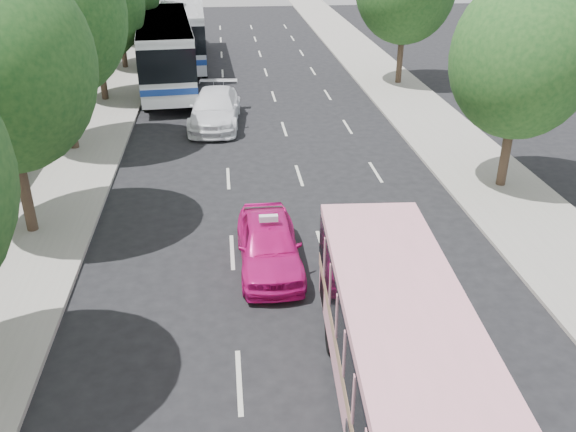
{
  "coord_description": "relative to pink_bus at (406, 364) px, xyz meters",
  "views": [
    {
      "loc": [
        -1.95,
        -12.87,
        9.68
      ],
      "look_at": [
        -0.2,
        3.18,
        1.6
      ],
      "focal_mm": 38.0,
      "sensor_mm": 36.0,
      "label": 1
    }
  ],
  "objects": [
    {
      "name": "sidewalk_right",
      "position": [
        7.2,
        24.0,
        -1.84
      ],
      "size": [
        4.0,
        90.0,
        0.12
      ],
      "primitive_type": "cube",
      "color": "#9E998E",
      "rests_on": "ground"
    },
    {
      "name": "tree_left_c",
      "position": [
        -9.92,
        17.94,
        4.22
      ],
      "size": [
        6.0,
        6.0,
        9.35
      ],
      "color": "#38281E",
      "rests_on": "ground"
    },
    {
      "name": "pink_taxi",
      "position": [
        -2.1,
        7.0,
        -1.12
      ],
      "size": [
        1.87,
        4.58,
        1.56
      ],
      "primitive_type": "imported",
      "rotation": [
        0.0,
        0.0,
        0.01
      ],
      "color": "#D11276",
      "rests_on": "ground"
    },
    {
      "name": "tree_right_near",
      "position": [
        7.48,
        11.94,
        3.3
      ],
      "size": [
        5.1,
        5.1,
        7.95
      ],
      "color": "#38281E",
      "rests_on": "ground"
    },
    {
      "name": "white_pickup",
      "position": [
        -3.67,
        21.06,
        -1.05
      ],
      "size": [
        2.84,
        6.02,
        1.7
      ],
      "primitive_type": "imported",
      "rotation": [
        0.0,
        0.0,
        -0.08
      ],
      "color": "white",
      "rests_on": "ground"
    },
    {
      "name": "taxi_roof_sign",
      "position": [
        -2.1,
        7.0,
        -0.26
      ],
      "size": [
        0.55,
        0.18,
        0.18
      ],
      "primitive_type": "cube",
      "rotation": [
        0.0,
        0.0,
        0.01
      ],
      "color": "silver",
      "rests_on": "pink_taxi"
    },
    {
      "name": "low_wall",
      "position": [
        -11.6,
        24.0,
        -1.0
      ],
      "size": [
        0.3,
        90.0,
        1.5
      ],
      "primitive_type": "cube",
      "color": "#9E998E",
      "rests_on": "sidewalk_left"
    },
    {
      "name": "pink_bus",
      "position": [
        0.0,
        0.0,
        0.0
      ],
      "size": [
        3.0,
        9.71,
        3.06
      ],
      "rotation": [
        0.0,
        0.0,
        -0.06
      ],
      "color": "pink",
      "rests_on": "ground"
    },
    {
      "name": "sidewalk_left",
      "position": [
        -9.8,
        24.0,
        -1.83
      ],
      "size": [
        4.0,
        90.0,
        0.15
      ],
      "primitive_type": "cube",
      "color": "#9E998E",
      "rests_on": "ground"
    },
    {
      "name": "tour_coach_front",
      "position": [
        -6.53,
        28.79,
        0.54
      ],
      "size": [
        4.07,
        13.78,
        4.06
      ],
      "rotation": [
        0.0,
        0.0,
        0.08
      ],
      "color": "white",
      "rests_on": "ground"
    },
    {
      "name": "ground",
      "position": [
        -1.3,
        4.0,
        -1.9
      ],
      "size": [
        120.0,
        120.0,
        0.0
      ],
      "primitive_type": "plane",
      "color": "black",
      "rests_on": "ground"
    },
    {
      "name": "tour_coach_rear",
      "position": [
        -5.8,
        35.43,
        0.54
      ],
      "size": [
        3.37,
        13.65,
        4.06
      ],
      "rotation": [
        0.0,
        0.0,
        0.03
      ],
      "color": "silver",
      "rests_on": "ground"
    }
  ]
}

